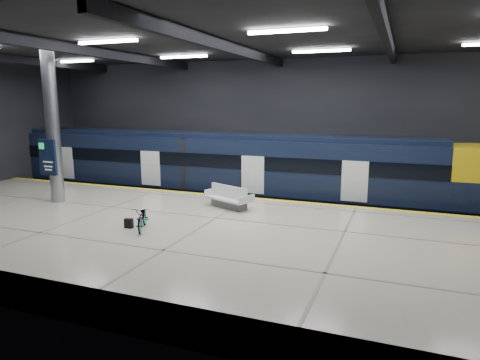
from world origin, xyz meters
The scene contains 10 objects.
ground centered at (0.00, 0.00, 0.00)m, with size 30.00×30.00×0.00m, color black.
room_shell centered at (0.00, 0.00, 5.72)m, with size 30.10×16.10×8.05m.
platform centered at (0.00, -2.50, 0.55)m, with size 30.00×11.00×1.10m, color beige.
safety_strip centered at (0.00, 2.75, 1.11)m, with size 30.00×0.40×0.01m, color yellow.
rails centered at (0.00, 5.50, 0.08)m, with size 30.00×1.52×0.16m.
train centered at (-1.47, 5.50, 2.06)m, with size 29.40×2.84×3.79m.
bench centered at (-0.16, 0.70, 1.44)m, with size 2.39×1.73×0.98m.
bicycle centered at (-1.83, -3.38, 1.54)m, with size 0.59×1.68×0.88m, color #99999E.
pannier_bag centered at (-2.43, -3.38, 1.28)m, with size 0.30×0.18×0.35m, color black.
info_column centered at (-8.00, -1.03, 4.46)m, with size 0.90×0.78×6.90m.
Camera 1 is at (6.76, -15.95, 5.65)m, focal length 32.00 mm.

